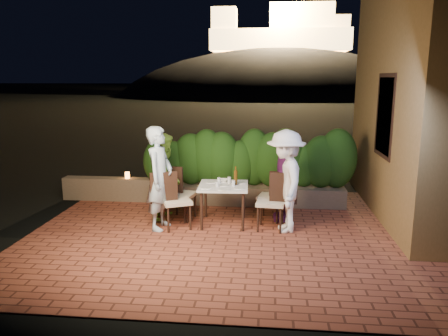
# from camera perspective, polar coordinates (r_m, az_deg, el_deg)

# --- Properties ---
(ground) EXTENTS (400.00, 400.00, 0.00)m
(ground) POSITION_cam_1_polar(r_m,az_deg,el_deg) (7.41, 0.40, -9.74)
(ground) COLOR black
(ground) RESTS_ON ground
(terrace_floor) EXTENTS (7.00, 6.00, 0.15)m
(terrace_floor) POSITION_cam_1_polar(r_m,az_deg,el_deg) (7.90, 0.74, -8.79)
(terrace_floor) COLOR brown
(terrace_floor) RESTS_ON ground
(building_wall) EXTENTS (1.60, 5.00, 5.00)m
(building_wall) POSITION_cam_1_polar(r_m,az_deg,el_deg) (9.35, 24.58, 9.50)
(building_wall) COLOR olive
(building_wall) RESTS_ON ground
(window_pane) EXTENTS (0.08, 1.00, 1.40)m
(window_pane) POSITION_cam_1_polar(r_m,az_deg,el_deg) (8.67, 20.43, 6.41)
(window_pane) COLOR black
(window_pane) RESTS_ON building_wall
(window_frame) EXTENTS (0.06, 1.15, 1.55)m
(window_frame) POSITION_cam_1_polar(r_m,az_deg,el_deg) (8.67, 20.37, 6.41)
(window_frame) COLOR black
(window_frame) RESTS_ON building_wall
(planter) EXTENTS (4.20, 0.55, 0.40)m
(planter) POSITION_cam_1_polar(r_m,az_deg,el_deg) (9.51, 2.92, -3.48)
(planter) COLOR brown
(planter) RESTS_ON ground
(hedge) EXTENTS (4.00, 0.70, 1.10)m
(hedge) POSITION_cam_1_polar(r_m,az_deg,el_deg) (9.34, 2.96, 0.96)
(hedge) COLOR #1A3E10
(hedge) RESTS_ON planter
(parapet) EXTENTS (2.20, 0.30, 0.50)m
(parapet) POSITION_cam_1_polar(r_m,az_deg,el_deg) (10.10, -14.36, -2.65)
(parapet) COLOR brown
(parapet) RESTS_ON ground
(hill) EXTENTS (52.00, 40.00, 22.00)m
(hill) POSITION_cam_1_polar(r_m,az_deg,el_deg) (67.22, 6.99, 5.92)
(hill) COLOR black
(hill) RESTS_ON ground
(fortress) EXTENTS (26.00, 8.00, 8.00)m
(fortress) POSITION_cam_1_polar(r_m,az_deg,el_deg) (67.34, 7.31, 18.29)
(fortress) COLOR #FFCC7A
(fortress) RESTS_ON hill
(dining_table) EXTENTS (0.94, 0.94, 0.75)m
(dining_table) POSITION_cam_1_polar(r_m,az_deg,el_deg) (8.15, -0.07, -4.79)
(dining_table) COLOR white
(dining_table) RESTS_ON ground
(plate_nw) EXTENTS (0.23, 0.23, 0.01)m
(plate_nw) POSITION_cam_1_polar(r_m,az_deg,el_deg) (7.85, -2.38, -2.58)
(plate_nw) COLOR white
(plate_nw) RESTS_ON dining_table
(plate_sw) EXTENTS (0.20, 0.20, 0.01)m
(plate_sw) POSITION_cam_1_polar(r_m,az_deg,el_deg) (8.25, -1.71, -1.87)
(plate_sw) COLOR white
(plate_sw) RESTS_ON dining_table
(plate_ne) EXTENTS (0.20, 0.20, 0.01)m
(plate_ne) POSITION_cam_1_polar(r_m,az_deg,el_deg) (7.81, 1.93, -2.64)
(plate_ne) COLOR white
(plate_ne) RESTS_ON dining_table
(plate_se) EXTENTS (0.23, 0.23, 0.01)m
(plate_se) POSITION_cam_1_polar(r_m,az_deg,el_deg) (8.22, 2.18, -1.90)
(plate_se) COLOR white
(plate_se) RESTS_ON dining_table
(plate_centre) EXTENTS (0.20, 0.20, 0.01)m
(plate_centre) POSITION_cam_1_polar(r_m,az_deg,el_deg) (8.03, -0.10, -2.24)
(plate_centre) COLOR white
(plate_centre) RESTS_ON dining_table
(plate_front) EXTENTS (0.23, 0.23, 0.01)m
(plate_front) POSITION_cam_1_polar(r_m,az_deg,el_deg) (7.72, 0.02, -2.80)
(plate_front) COLOR white
(plate_front) RESTS_ON dining_table
(glass_nw) EXTENTS (0.06, 0.06, 0.10)m
(glass_nw) POSITION_cam_1_polar(r_m,az_deg,el_deg) (7.91, -0.89, -2.13)
(glass_nw) COLOR silver
(glass_nw) RESTS_ON dining_table
(glass_sw) EXTENTS (0.06, 0.06, 0.10)m
(glass_sw) POSITION_cam_1_polar(r_m,az_deg,el_deg) (8.21, -0.68, -1.59)
(glass_sw) COLOR silver
(glass_sw) RESTS_ON dining_table
(glass_ne) EXTENTS (0.06, 0.06, 0.11)m
(glass_ne) POSITION_cam_1_polar(r_m,az_deg,el_deg) (7.97, 1.24, -2.00)
(glass_ne) COLOR silver
(glass_ne) RESTS_ON dining_table
(glass_se) EXTENTS (0.07, 0.07, 0.12)m
(glass_se) POSITION_cam_1_polar(r_m,az_deg,el_deg) (8.19, 0.69, -1.57)
(glass_se) COLOR silver
(glass_se) RESTS_ON dining_table
(beer_bottle) EXTENTS (0.07, 0.07, 0.34)m
(beer_bottle) POSITION_cam_1_polar(r_m,az_deg,el_deg) (8.05, 1.53, -0.99)
(beer_bottle) COLOR #4C2F0C
(beer_bottle) RESTS_ON dining_table
(bowl) EXTENTS (0.21, 0.21, 0.05)m
(bowl) POSITION_cam_1_polar(r_m,az_deg,el_deg) (8.32, -0.10, -1.62)
(bowl) COLOR white
(bowl) RESTS_ON dining_table
(chair_left_front) EXTENTS (0.65, 0.65, 1.06)m
(chair_left_front) POSITION_cam_1_polar(r_m,az_deg,el_deg) (7.94, -6.24, -4.16)
(chair_left_front) COLOR black
(chair_left_front) RESTS_ON ground
(chair_left_back) EXTENTS (0.57, 0.57, 1.03)m
(chair_left_back) POSITION_cam_1_polar(r_m,az_deg,el_deg) (8.43, -5.55, -3.31)
(chair_left_back) COLOR black
(chair_left_back) RESTS_ON ground
(chair_right_front) EXTENTS (0.54, 0.54, 1.05)m
(chair_right_front) POSITION_cam_1_polar(r_m,az_deg,el_deg) (7.87, 6.11, -4.32)
(chair_right_front) COLOR black
(chair_right_front) RESTS_ON ground
(chair_right_back) EXTENTS (0.55, 0.55, 0.96)m
(chair_right_back) POSITION_cam_1_polar(r_m,az_deg,el_deg) (8.40, 6.07, -3.62)
(chair_right_back) COLOR black
(chair_right_back) RESTS_ON ground
(diner_blue) EXTENTS (0.55, 0.74, 1.86)m
(diner_blue) POSITION_cam_1_polar(r_m,az_deg,el_deg) (7.87, -8.40, -1.33)
(diner_blue) COLOR silver
(diner_blue) RESTS_ON ground
(diner_green) EXTENTS (0.67, 0.84, 1.66)m
(diner_green) POSITION_cam_1_polar(r_m,az_deg,el_deg) (8.48, -7.64, -1.07)
(diner_green) COLOR #88C23C
(diner_green) RESTS_ON ground
(diner_white) EXTENTS (0.80, 1.24, 1.82)m
(diner_white) POSITION_cam_1_polar(r_m,az_deg,el_deg) (7.74, 8.05, -1.73)
(diner_white) COLOR white
(diner_white) RESTS_ON ground
(diner_purple) EXTENTS (0.45, 1.02, 1.73)m
(diner_purple) POSITION_cam_1_polar(r_m,az_deg,el_deg) (8.35, 7.99, -1.05)
(diner_purple) COLOR #6D246E
(diner_purple) RESTS_ON ground
(parapet_lamp) EXTENTS (0.10, 0.10, 0.14)m
(parapet_lamp) POSITION_cam_1_polar(r_m,az_deg,el_deg) (9.91, -12.51, -0.93)
(parapet_lamp) COLOR orange
(parapet_lamp) RESTS_ON parapet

